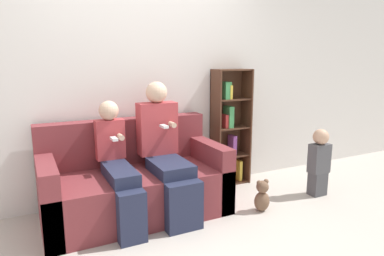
% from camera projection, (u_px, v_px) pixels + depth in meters
% --- Properties ---
extents(ground_plane, '(14.00, 14.00, 0.00)m').
position_uv_depth(ground_plane, '(180.00, 231.00, 3.03)').
color(ground_plane, '#BCB2A8').
extents(back_wall, '(10.00, 0.06, 2.55)m').
position_uv_depth(back_wall, '(140.00, 80.00, 3.64)').
color(back_wall, silver).
rests_on(back_wall, ground_plane).
extents(couch, '(1.72, 0.86, 0.90)m').
position_uv_depth(couch, '(135.00, 184.00, 3.33)').
color(couch, maroon).
rests_on(couch, ground_plane).
extents(adult_seated, '(0.39, 0.80, 1.28)m').
position_uv_depth(adult_seated, '(165.00, 148.00, 3.29)').
color(adult_seated, '#232842').
rests_on(adult_seated, ground_plane).
extents(child_seated, '(0.27, 0.81, 1.11)m').
position_uv_depth(child_seated, '(118.00, 165.00, 3.06)').
color(child_seated, '#232842').
rests_on(child_seated, ground_plane).
extents(toddler_standing, '(0.22, 0.17, 0.75)m').
position_uv_depth(toddler_standing, '(319.00, 161.00, 3.77)').
color(toddler_standing, '#47474C').
rests_on(toddler_standing, ground_plane).
extents(bookshelf, '(0.45, 0.24, 1.38)m').
position_uv_depth(bookshelf, '(229.00, 125.00, 4.10)').
color(bookshelf, '#4C2D1E').
rests_on(bookshelf, ground_plane).
extents(teddy_bear, '(0.16, 0.13, 0.33)m').
position_uv_depth(teddy_bear, '(262.00, 196.00, 3.40)').
color(teddy_bear, brown).
rests_on(teddy_bear, ground_plane).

